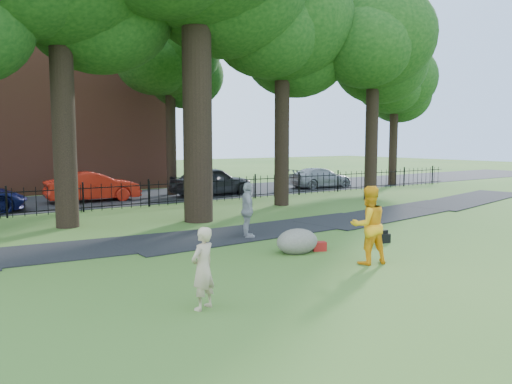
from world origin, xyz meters
TOP-DOWN VIEW (x-y plane):
  - ground at (0.00, 0.00)m, footprint 120.00×120.00m
  - footpath at (1.00, 3.90)m, footprint 36.07×3.85m
  - street at (0.00, 16.00)m, footprint 80.00×7.00m
  - iron_fence at (0.00, 12.00)m, footprint 44.00×0.04m
  - brick_building at (-4.00, 24.00)m, footprint 18.00×8.00m
  - tree_row at (0.52, 8.40)m, footprint 26.82×7.96m
  - woman at (-4.57, -1.96)m, footprint 0.66×0.56m
  - man at (0.50, -1.27)m, footprint 1.13×0.98m
  - pedestrian at (-0.23, 3.19)m, footprint 0.80×1.13m
  - boulder at (-0.20, 0.71)m, footprint 1.38×1.13m
  - backpack at (2.80, 0.25)m, footprint 0.40×0.29m
  - red_bag at (0.44, 0.51)m, footprint 0.44×0.37m
  - red_sedan at (-1.59, 15.46)m, footprint 4.67×1.86m
  - grey_car at (4.75, 14.49)m, footprint 4.93×2.37m
  - silver_car at (12.80, 14.50)m, footprint 4.51×1.97m

SIDE VIEW (x-z plane):
  - ground at x=0.00m, z-range 0.00..0.00m
  - footpath at x=1.00m, z-range -0.01..0.01m
  - street at x=0.00m, z-range -0.01..0.01m
  - red_bag at x=0.44m, z-range 0.00..0.26m
  - backpack at x=2.80m, z-range 0.00..0.28m
  - boulder at x=-0.20m, z-range 0.00..0.73m
  - iron_fence at x=0.00m, z-range 0.00..1.20m
  - silver_car at x=12.80m, z-range 0.00..1.29m
  - red_sedan at x=-1.59m, z-range 0.00..1.51m
  - woman at x=-4.57m, z-range 0.00..1.55m
  - grey_car at x=4.75m, z-range 0.00..1.62m
  - pedestrian at x=-0.23m, z-range 0.00..1.79m
  - man at x=0.50m, z-range 0.00..1.98m
  - brick_building at x=-4.00m, z-range 0.00..12.00m
  - tree_row at x=0.52m, z-range 1.94..14.36m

